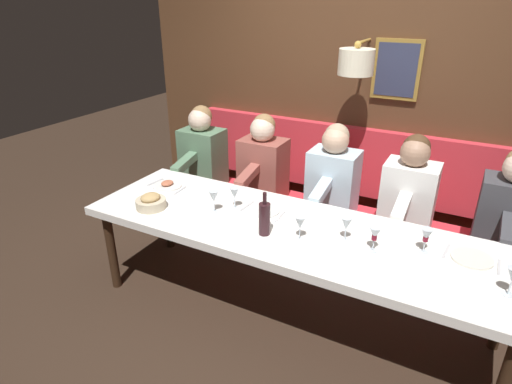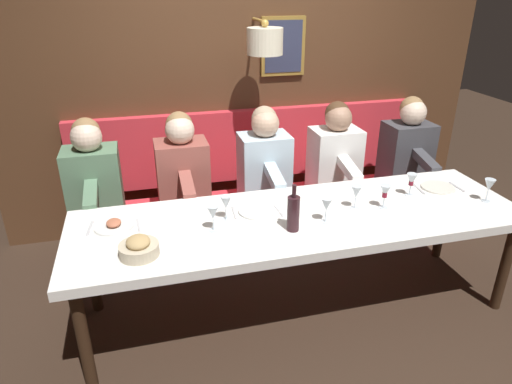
{
  "view_description": "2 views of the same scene",
  "coord_description": "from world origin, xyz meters",
  "px_view_note": "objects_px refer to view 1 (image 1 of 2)",
  "views": [
    {
      "loc": [
        -2.34,
        -0.99,
        2.17
      ],
      "look_at": [
        0.05,
        0.29,
        0.92
      ],
      "focal_mm": 29.92,
      "sensor_mm": 36.0,
      "label": 1
    },
    {
      "loc": [
        -2.46,
        0.95,
        2.12
      ],
      "look_at": [
        0.05,
        0.29,
        0.92
      ],
      "focal_mm": 32.07,
      "sensor_mm": 36.0,
      "label": 2
    }
  ],
  "objects_px": {
    "diner_nearest": "(510,206)",
    "diner_far": "(263,161)",
    "wine_glass_2": "(234,194)",
    "wine_glass_6": "(346,224)",
    "wine_bottle": "(264,218)",
    "bread_bowl": "(151,202)",
    "diner_near": "(410,188)",
    "wine_glass_4": "(426,236)",
    "dining_table": "(290,235)",
    "diner_middle": "(334,174)",
    "wine_glass_1": "(375,234)",
    "wine_glass_0": "(214,197)",
    "wine_glass_5": "(300,223)",
    "diner_farthest": "(202,149)"
  },
  "relations": [
    {
      "from": "dining_table",
      "to": "diner_far",
      "type": "xyz_separation_m",
      "value": [
        0.88,
        0.66,
        0.13
      ]
    },
    {
      "from": "wine_glass_5",
      "to": "bread_bowl",
      "type": "bearing_deg",
      "value": 95.05
    },
    {
      "from": "dining_table",
      "to": "wine_bottle",
      "type": "height_order",
      "value": "wine_bottle"
    },
    {
      "from": "dining_table",
      "to": "bread_bowl",
      "type": "bearing_deg",
      "value": 102.06
    },
    {
      "from": "wine_bottle",
      "to": "diner_farthest",
      "type": "bearing_deg",
      "value": 49.35
    },
    {
      "from": "diner_near",
      "to": "diner_farthest",
      "type": "bearing_deg",
      "value": 90.0
    },
    {
      "from": "diner_far",
      "to": "wine_glass_2",
      "type": "xyz_separation_m",
      "value": [
        -0.81,
        -0.18,
        0.04
      ]
    },
    {
      "from": "diner_near",
      "to": "wine_glass_1",
      "type": "distance_m",
      "value": 0.92
    },
    {
      "from": "wine_glass_2",
      "to": "dining_table",
      "type": "bearing_deg",
      "value": -98.44
    },
    {
      "from": "wine_glass_2",
      "to": "wine_glass_4",
      "type": "xyz_separation_m",
      "value": [
        0.03,
        -1.33,
        -0.0
      ]
    },
    {
      "from": "diner_nearest",
      "to": "wine_glass_1",
      "type": "height_order",
      "value": "diner_nearest"
    },
    {
      "from": "wine_glass_2",
      "to": "wine_glass_5",
      "type": "xyz_separation_m",
      "value": [
        -0.19,
        -0.6,
        0.0
      ]
    },
    {
      "from": "wine_glass_4",
      "to": "wine_bottle",
      "type": "height_order",
      "value": "wine_bottle"
    },
    {
      "from": "wine_bottle",
      "to": "bread_bowl",
      "type": "relative_size",
      "value": 1.36
    },
    {
      "from": "wine_glass_2",
      "to": "wine_glass_4",
      "type": "relative_size",
      "value": 1.0
    },
    {
      "from": "dining_table",
      "to": "wine_glass_2",
      "type": "xyz_separation_m",
      "value": [
        0.07,
        0.48,
        0.18
      ]
    },
    {
      "from": "diner_farthest",
      "to": "wine_glass_2",
      "type": "relative_size",
      "value": 4.82
    },
    {
      "from": "diner_near",
      "to": "diner_middle",
      "type": "relative_size",
      "value": 1.0
    },
    {
      "from": "wine_glass_2",
      "to": "wine_glass_6",
      "type": "relative_size",
      "value": 1.0
    },
    {
      "from": "diner_middle",
      "to": "wine_bottle",
      "type": "xyz_separation_m",
      "value": [
        -1.04,
        0.12,
        0.04
      ]
    },
    {
      "from": "dining_table",
      "to": "wine_glass_5",
      "type": "relative_size",
      "value": 17.96
    },
    {
      "from": "diner_far",
      "to": "bread_bowl",
      "type": "bearing_deg",
      "value": 161.82
    },
    {
      "from": "dining_table",
      "to": "wine_glass_4",
      "type": "xyz_separation_m",
      "value": [
        0.1,
        -0.85,
        0.17
      ]
    },
    {
      "from": "wine_bottle",
      "to": "diner_near",
      "type": "bearing_deg",
      "value": -35.04
    },
    {
      "from": "wine_bottle",
      "to": "diner_far",
      "type": "bearing_deg",
      "value": 27.81
    },
    {
      "from": "diner_nearest",
      "to": "diner_far",
      "type": "height_order",
      "value": "same"
    },
    {
      "from": "dining_table",
      "to": "diner_farthest",
      "type": "bearing_deg",
      "value": 56.44
    },
    {
      "from": "wine_glass_4",
      "to": "wine_glass_2",
      "type": "bearing_deg",
      "value": 91.21
    },
    {
      "from": "wine_glass_5",
      "to": "wine_glass_6",
      "type": "distance_m",
      "value": 0.29
    },
    {
      "from": "diner_farthest",
      "to": "wine_glass_1",
      "type": "xyz_separation_m",
      "value": [
        -0.91,
        -1.9,
        0.04
      ]
    },
    {
      "from": "diner_near",
      "to": "wine_glass_1",
      "type": "bearing_deg",
      "value": 176.92
    },
    {
      "from": "diner_middle",
      "to": "wine_glass_5",
      "type": "bearing_deg",
      "value": -173.49
    },
    {
      "from": "diner_middle",
      "to": "diner_far",
      "type": "height_order",
      "value": "same"
    },
    {
      "from": "diner_nearest",
      "to": "wine_glass_2",
      "type": "xyz_separation_m",
      "value": [
        -0.81,
        1.78,
        0.04
      ]
    },
    {
      "from": "dining_table",
      "to": "diner_middle",
      "type": "height_order",
      "value": "diner_middle"
    },
    {
      "from": "diner_middle",
      "to": "wine_glass_1",
      "type": "bearing_deg",
      "value": -148.22
    },
    {
      "from": "diner_far",
      "to": "wine_glass_4",
      "type": "distance_m",
      "value": 1.7
    },
    {
      "from": "diner_middle",
      "to": "wine_glass_0",
      "type": "height_order",
      "value": "diner_middle"
    },
    {
      "from": "diner_far",
      "to": "wine_glass_1",
      "type": "height_order",
      "value": "diner_far"
    },
    {
      "from": "diner_farthest",
      "to": "wine_glass_0",
      "type": "height_order",
      "value": "diner_farthest"
    },
    {
      "from": "dining_table",
      "to": "diner_farthest",
      "type": "relative_size",
      "value": 3.72
    },
    {
      "from": "bread_bowl",
      "to": "diner_farthest",
      "type": "bearing_deg",
      "value": 15.42
    },
    {
      "from": "wine_glass_6",
      "to": "wine_glass_4",
      "type": "bearing_deg",
      "value": -78.93
    },
    {
      "from": "wine_glass_0",
      "to": "wine_glass_1",
      "type": "xyz_separation_m",
      "value": [
        0.02,
        -1.15,
        -0.0
      ]
    },
    {
      "from": "diner_near",
      "to": "wine_glass_4",
      "type": "height_order",
      "value": "diner_near"
    },
    {
      "from": "wine_glass_4",
      "to": "wine_glass_6",
      "type": "bearing_deg",
      "value": 101.07
    },
    {
      "from": "diner_farthest",
      "to": "wine_bottle",
      "type": "xyz_separation_m",
      "value": [
        -1.04,
        -1.22,
        0.04
      ]
    },
    {
      "from": "wine_glass_1",
      "to": "wine_glass_5",
      "type": "bearing_deg",
      "value": 100.92
    },
    {
      "from": "diner_middle",
      "to": "wine_glass_5",
      "type": "xyz_separation_m",
      "value": [
        -1.0,
        -0.11,
        0.04
      ]
    },
    {
      "from": "wine_glass_0",
      "to": "bread_bowl",
      "type": "height_order",
      "value": "wine_glass_0"
    }
  ]
}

